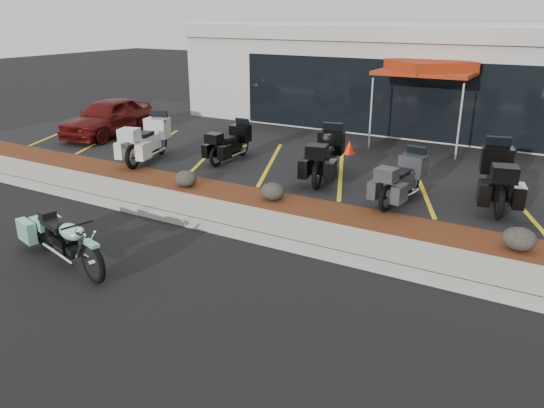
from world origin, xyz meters
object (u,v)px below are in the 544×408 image
Objects in this scene: touring_white at (160,132)px; traffic_cone at (349,147)px; parked_car at (108,117)px; hero_cruiser at (92,257)px; popup_canopy at (429,69)px.

traffic_cone is at bearing -74.54° from touring_white.
parked_car is at bearing -167.82° from traffic_cone.
traffic_cone is at bearing 101.26° from hero_cruiser.
hero_cruiser is 9.67m from traffic_cone.
hero_cruiser is 6.59× the size of traffic_cone.
touring_white is 8.68m from popup_canopy.
hero_cruiser is at bearing -106.33° from popup_canopy.
popup_canopy is at bearing 94.29° from hero_cruiser.
touring_white is 0.74× the size of popup_canopy.
touring_white reaches higher than traffic_cone.
hero_cruiser reaches higher than traffic_cone.
hero_cruiser is 1.16× the size of touring_white.
hero_cruiser is 12.39m from popup_canopy.
traffic_cone is (5.01, 2.94, -0.48)m from touring_white.
touring_white is 5.83m from traffic_cone.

